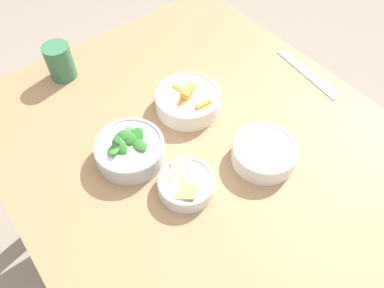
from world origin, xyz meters
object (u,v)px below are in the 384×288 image
Objects in this scene: bowl_carrots at (188,100)px; bowl_beans_hotdog at (264,153)px; bowl_cookies at (186,184)px; bowl_greens at (130,149)px; ruler at (307,73)px; cup at (60,62)px.

bowl_beans_hotdog is (0.26, 0.04, -0.01)m from bowl_carrots.
bowl_carrots reaches higher than bowl_beans_hotdog.
bowl_beans_hotdog is 1.19× the size of bowl_cookies.
bowl_carrots is 0.22m from bowl_greens.
bowl_greens is 1.28× the size of bowl_cookies.
ruler is 2.36× the size of cup.
cup is (-0.54, -0.05, 0.03)m from bowl_cookies.
bowl_carrots is 1.04× the size of bowl_greens.
bowl_cookies is 0.55m from cup.
bowl_beans_hotdog is (0.21, 0.26, -0.01)m from bowl_greens.
ruler is at bearing 73.52° from bowl_carrots.
bowl_greens is 0.38m from cup.
cup reaches higher than bowl_greens.
bowl_cookies is (0.21, -0.16, -0.01)m from bowl_carrots.
bowl_carrots is 0.27m from bowl_cookies.
bowl_greens is 0.69× the size of ruler.
bowl_beans_hotdog is 0.36m from ruler.
cup reaches higher than ruler.
bowl_greens is 0.17m from bowl_cookies.
bowl_greens reaches higher than bowl_beans_hotdog.
bowl_greens is at bearing -0.06° from cup.
ruler is at bearing 83.97° from bowl_greens.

